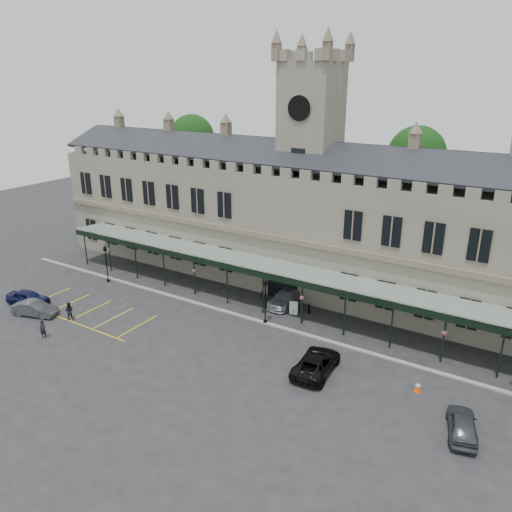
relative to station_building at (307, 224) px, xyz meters
The scene contains 21 objects.
ground 17.17m from the station_building, 90.00° to the right, with size 140.00×140.00×0.00m, color #262628.
station_building is the anchor object (origin of this frame).
clock_tower 6.64m from the station_building, 90.00° to the left, with size 5.60×5.60×24.80m.
canopy 9.37m from the station_building, 90.00° to the right, with size 50.00×4.10×4.30m.
kerb 12.22m from the station_building, 90.00° to the right, with size 60.00×0.40×0.12m, color gray.
parking_markings 23.26m from the station_building, 128.81° to the right, with size 16.00×6.00×0.01m, color gold, non-canonical shape.
tree_behind_left 24.64m from the station_building, 157.55° to the left, with size 6.00×6.00×16.00m.
tree_behind_mid 13.67m from the station_building, 48.65° to the left, with size 6.00×6.00×16.00m.
lamp_post_left 21.45m from the station_building, 148.23° to the right, with size 0.39×0.39×4.11m.
lamp_post_mid 11.16m from the station_building, 83.08° to the right, with size 0.41×0.41×4.35m.
traffic_cone 21.47m from the station_building, 41.04° to the right, with size 0.49×0.49×0.77m.
sign_board 9.84m from the station_building, 71.04° to the right, with size 0.74×0.31×1.32m.
bollard_left 8.86m from the station_building, 103.69° to the right, with size 0.16×0.16×0.93m, color black.
bollard_right 9.64m from the station_building, 60.68° to the right, with size 0.17×0.17×0.98m, color black.
car_left_a 28.31m from the station_building, 136.52° to the right, with size 1.68×4.18×1.42m, color #0D1139.
car_left_b 27.34m from the station_building, 130.91° to the right, with size 1.46×4.18×1.38m, color #3C3F44.
car_taxi 8.29m from the station_building, 80.39° to the right, with size 2.07×5.08×1.48m, color #A0A3A8.
car_van 18.11m from the station_building, 60.62° to the right, with size 2.46×5.33×1.48m, color black.
car_right_a 25.85m from the station_building, 41.08° to the right, with size 1.68×4.17×1.42m, color #3C3F44.
person_a 26.66m from the station_building, 120.44° to the right, with size 0.59×0.39×1.63m, color black.
person_b 24.39m from the station_building, 126.65° to the right, with size 0.81×0.63×1.67m, color black.
Camera 1 is at (21.56, -28.62, 20.77)m, focal length 35.00 mm.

